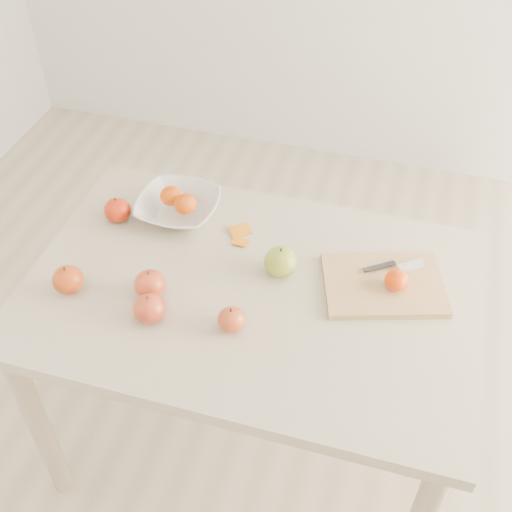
# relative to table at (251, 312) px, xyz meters

# --- Properties ---
(ground) EXTENTS (3.50, 3.50, 0.00)m
(ground) POSITION_rel_table_xyz_m (0.00, 0.00, -0.65)
(ground) COLOR #C6B293
(ground) RESTS_ON ground
(table) EXTENTS (1.20, 0.80, 0.75)m
(table) POSITION_rel_table_xyz_m (0.00, 0.00, 0.00)
(table) COLOR beige
(table) RESTS_ON ground
(cutting_board) EXTENTS (0.37, 0.31, 0.02)m
(cutting_board) POSITION_rel_table_xyz_m (0.34, 0.10, 0.11)
(cutting_board) COLOR tan
(cutting_board) RESTS_ON table
(board_tangerine) EXTENTS (0.06, 0.06, 0.05)m
(board_tangerine) POSITION_rel_table_xyz_m (0.37, 0.09, 0.14)
(board_tangerine) COLOR #E74008
(board_tangerine) RESTS_ON cutting_board
(fruit_bowl) EXTENTS (0.24, 0.24, 0.06)m
(fruit_bowl) POSITION_rel_table_xyz_m (-0.29, 0.23, 0.13)
(fruit_bowl) COLOR silver
(fruit_bowl) RESTS_ON table
(bowl_tangerine_near) EXTENTS (0.06, 0.06, 0.06)m
(bowl_tangerine_near) POSITION_rel_table_xyz_m (-0.32, 0.24, 0.16)
(bowl_tangerine_near) COLOR #D13C07
(bowl_tangerine_near) RESTS_ON fruit_bowl
(bowl_tangerine_far) EXTENTS (0.07, 0.07, 0.06)m
(bowl_tangerine_far) POSITION_rel_table_xyz_m (-0.26, 0.21, 0.16)
(bowl_tangerine_far) COLOR #D34107
(bowl_tangerine_far) RESTS_ON fruit_bowl
(orange_peel_a) EXTENTS (0.07, 0.07, 0.01)m
(orange_peel_a) POSITION_rel_table_xyz_m (-0.09, 0.20, 0.10)
(orange_peel_a) COLOR orange
(orange_peel_a) RESTS_ON table
(orange_peel_b) EXTENTS (0.05, 0.04, 0.01)m
(orange_peel_b) POSITION_rel_table_xyz_m (-0.08, 0.16, 0.10)
(orange_peel_b) COLOR orange
(orange_peel_b) RESTS_ON table
(paring_knife) EXTENTS (0.16, 0.09, 0.01)m
(paring_knife) POSITION_rel_table_xyz_m (0.38, 0.17, 0.12)
(paring_knife) COLOR silver
(paring_knife) RESTS_ON cutting_board
(apple_green) EXTENTS (0.09, 0.09, 0.08)m
(apple_green) POSITION_rel_table_xyz_m (0.06, 0.08, 0.14)
(apple_green) COLOR olive
(apple_green) RESTS_ON table
(apple_red_b) EXTENTS (0.08, 0.08, 0.07)m
(apple_red_b) POSITION_rel_table_xyz_m (-0.25, -0.10, 0.14)
(apple_red_b) COLOR maroon
(apple_red_b) RESTS_ON table
(apple_red_c) EXTENTS (0.08, 0.08, 0.07)m
(apple_red_c) POSITION_rel_table_xyz_m (-0.21, -0.17, 0.14)
(apple_red_c) COLOR #A00914
(apple_red_c) RESTS_ON table
(apple_red_d) EXTENTS (0.08, 0.08, 0.07)m
(apple_red_d) POSITION_rel_table_xyz_m (-0.46, -0.14, 0.14)
(apple_red_d) COLOR maroon
(apple_red_d) RESTS_ON table
(apple_red_e) EXTENTS (0.07, 0.07, 0.06)m
(apple_red_e) POSITION_rel_table_xyz_m (-0.01, -0.14, 0.13)
(apple_red_e) COLOR #9F2F1D
(apple_red_e) RESTS_ON table
(apple_red_a) EXTENTS (0.08, 0.08, 0.07)m
(apple_red_a) POSITION_rel_table_xyz_m (-0.46, 0.16, 0.13)
(apple_red_a) COLOR #8B0503
(apple_red_a) RESTS_ON table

